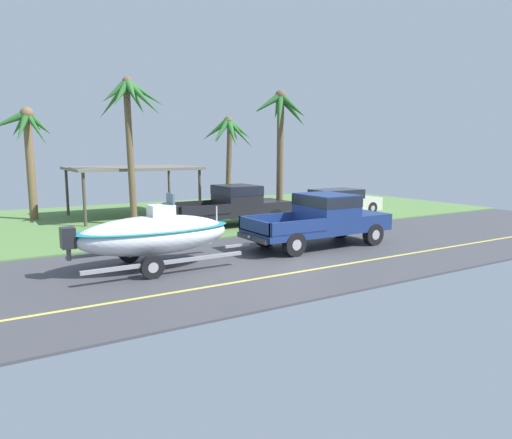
{
  "coord_description": "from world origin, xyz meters",
  "views": [
    {
      "loc": [
        -8.76,
        -12.37,
        3.45
      ],
      "look_at": [
        -0.58,
        1.1,
        1.14
      ],
      "focal_mm": 32.91,
      "sensor_mm": 36.0,
      "label": 1
    }
  ],
  "objects_px": {
    "parked_pickup_background": "(236,204)",
    "carport_awning": "(132,169)",
    "pickup_truck_towing": "(325,217)",
    "palm_tree_near_right": "(229,137)",
    "palm_tree_far_left": "(27,137)",
    "boat_on_trailer": "(154,234)",
    "palm_tree_near_left": "(281,122)",
    "parked_sedan_near": "(339,202)",
    "palm_tree_mid": "(129,108)"
  },
  "relations": [
    {
      "from": "parked_pickup_background",
      "to": "carport_awning",
      "type": "bearing_deg",
      "value": 120.02
    },
    {
      "from": "pickup_truck_towing",
      "to": "palm_tree_near_right",
      "type": "distance_m",
      "value": 10.63
    },
    {
      "from": "parked_pickup_background",
      "to": "palm_tree_far_left",
      "type": "bearing_deg",
      "value": 137.93
    },
    {
      "from": "boat_on_trailer",
      "to": "palm_tree_far_left",
      "type": "height_order",
      "value": "palm_tree_far_left"
    },
    {
      "from": "boat_on_trailer",
      "to": "palm_tree_near_left",
      "type": "distance_m",
      "value": 10.6
    },
    {
      "from": "parked_sedan_near",
      "to": "carport_awning",
      "type": "height_order",
      "value": "carport_awning"
    },
    {
      "from": "pickup_truck_towing",
      "to": "parked_pickup_background",
      "type": "xyz_separation_m",
      "value": [
        -0.7,
        5.49,
        0.0
      ]
    },
    {
      "from": "palm_tree_near_right",
      "to": "palm_tree_far_left",
      "type": "distance_m",
      "value": 10.19
    },
    {
      "from": "pickup_truck_towing",
      "to": "carport_awning",
      "type": "distance_m",
      "value": 11.69
    },
    {
      "from": "parked_pickup_background",
      "to": "carport_awning",
      "type": "xyz_separation_m",
      "value": [
        -3.15,
        5.45,
        1.45
      ]
    },
    {
      "from": "palm_tree_near_right",
      "to": "pickup_truck_towing",
      "type": "bearing_deg",
      "value": -97.8
    },
    {
      "from": "pickup_truck_towing",
      "to": "palm_tree_mid",
      "type": "height_order",
      "value": "palm_tree_mid"
    },
    {
      "from": "carport_awning",
      "to": "palm_tree_near_right",
      "type": "xyz_separation_m",
      "value": [
        5.23,
        -0.88,
        1.69
      ]
    },
    {
      "from": "palm_tree_near_left",
      "to": "palm_tree_near_right",
      "type": "bearing_deg",
      "value": 94.49
    },
    {
      "from": "palm_tree_near_left",
      "to": "palm_tree_far_left",
      "type": "xyz_separation_m",
      "value": [
        -10.24,
        7.05,
        -0.7
      ]
    },
    {
      "from": "parked_pickup_background",
      "to": "carport_awning",
      "type": "distance_m",
      "value": 6.46
    },
    {
      "from": "pickup_truck_towing",
      "to": "boat_on_trailer",
      "type": "relative_size",
      "value": 0.98
    },
    {
      "from": "boat_on_trailer",
      "to": "palm_tree_far_left",
      "type": "distance_m",
      "value": 13.06
    },
    {
      "from": "parked_sedan_near",
      "to": "carport_awning",
      "type": "distance_m",
      "value": 11.18
    },
    {
      "from": "parked_pickup_background",
      "to": "parked_sedan_near",
      "type": "distance_m",
      "value": 6.89
    },
    {
      "from": "palm_tree_near_left",
      "to": "parked_pickup_background",
      "type": "bearing_deg",
      "value": 179.79
    },
    {
      "from": "carport_awning",
      "to": "palm_tree_far_left",
      "type": "height_order",
      "value": "palm_tree_far_left"
    },
    {
      "from": "boat_on_trailer",
      "to": "palm_tree_mid",
      "type": "height_order",
      "value": "palm_tree_mid"
    },
    {
      "from": "carport_awning",
      "to": "palm_tree_mid",
      "type": "relative_size",
      "value": 0.92
    },
    {
      "from": "palm_tree_near_left",
      "to": "pickup_truck_towing",
      "type": "bearing_deg",
      "value": -107.59
    },
    {
      "from": "palm_tree_near_left",
      "to": "palm_tree_far_left",
      "type": "relative_size",
      "value": 1.13
    },
    {
      "from": "parked_pickup_background",
      "to": "palm_tree_mid",
      "type": "bearing_deg",
      "value": 145.68
    },
    {
      "from": "pickup_truck_towing",
      "to": "carport_awning",
      "type": "relative_size",
      "value": 0.92
    },
    {
      "from": "pickup_truck_towing",
      "to": "palm_tree_mid",
      "type": "bearing_deg",
      "value": 119.63
    },
    {
      "from": "boat_on_trailer",
      "to": "parked_pickup_background",
      "type": "distance_m",
      "value": 7.99
    },
    {
      "from": "palm_tree_near_left",
      "to": "palm_tree_far_left",
      "type": "height_order",
      "value": "palm_tree_near_left"
    },
    {
      "from": "pickup_truck_towing",
      "to": "parked_sedan_near",
      "type": "distance_m",
      "value": 8.78
    },
    {
      "from": "carport_awning",
      "to": "palm_tree_near_left",
      "type": "relative_size",
      "value": 0.98
    },
    {
      "from": "parked_pickup_background",
      "to": "palm_tree_far_left",
      "type": "xyz_separation_m",
      "value": [
        -7.8,
        7.04,
        3.05
      ]
    },
    {
      "from": "boat_on_trailer",
      "to": "palm_tree_mid",
      "type": "bearing_deg",
      "value": 77.31
    },
    {
      "from": "boat_on_trailer",
      "to": "palm_tree_mid",
      "type": "xyz_separation_m",
      "value": [
        1.84,
        8.19,
        4.34
      ]
    },
    {
      "from": "pickup_truck_towing",
      "to": "palm_tree_near_right",
      "type": "xyz_separation_m",
      "value": [
        1.38,
        10.06,
        3.14
      ]
    },
    {
      "from": "parked_sedan_near",
      "to": "parked_pickup_background",
      "type": "bearing_deg",
      "value": -173.43
    },
    {
      "from": "carport_awning",
      "to": "palm_tree_far_left",
      "type": "distance_m",
      "value": 5.17
    },
    {
      "from": "parked_pickup_background",
      "to": "palm_tree_near_left",
      "type": "relative_size",
      "value": 0.93
    },
    {
      "from": "palm_tree_mid",
      "to": "pickup_truck_towing",
      "type": "bearing_deg",
      "value": -60.37
    },
    {
      "from": "palm_tree_mid",
      "to": "palm_tree_far_left",
      "type": "bearing_deg",
      "value": 131.54
    },
    {
      "from": "carport_awning",
      "to": "palm_tree_far_left",
      "type": "xyz_separation_m",
      "value": [
        -4.65,
        1.59,
        1.59
      ]
    },
    {
      "from": "palm_tree_near_left",
      "to": "parked_sedan_near",
      "type": "bearing_deg",
      "value": 10.26
    },
    {
      "from": "carport_awning",
      "to": "palm_tree_near_right",
      "type": "distance_m",
      "value": 5.57
    },
    {
      "from": "boat_on_trailer",
      "to": "parked_sedan_near",
      "type": "relative_size",
      "value": 1.24
    },
    {
      "from": "pickup_truck_towing",
      "to": "palm_tree_mid",
      "type": "relative_size",
      "value": 0.84
    },
    {
      "from": "parked_sedan_near",
      "to": "palm_tree_far_left",
      "type": "bearing_deg",
      "value": 156.87
    },
    {
      "from": "pickup_truck_towing",
      "to": "palm_tree_near_right",
      "type": "bearing_deg",
      "value": 82.2
    },
    {
      "from": "carport_awning",
      "to": "palm_tree_mid",
      "type": "bearing_deg",
      "value": -106.33
    }
  ]
}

